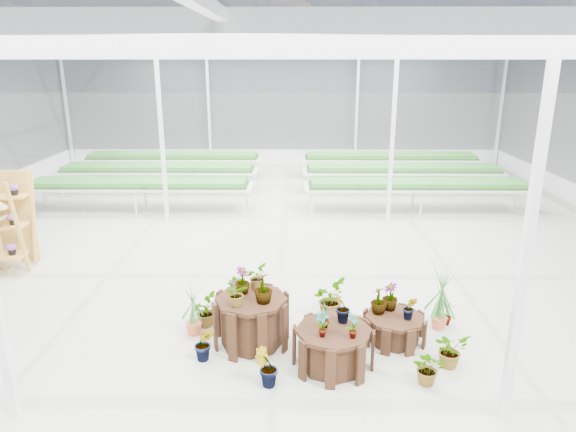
{
  "coord_description": "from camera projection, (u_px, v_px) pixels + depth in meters",
  "views": [
    {
      "loc": [
        0.42,
        -9.32,
        4.2
      ],
      "look_at": [
        0.33,
        0.16,
        1.3
      ],
      "focal_mm": 32.0,
      "sensor_mm": 36.0,
      "label": 1
    }
  ],
  "objects": [
    {
      "name": "ground_plane",
      "position": [
        271.0,
        281.0,
        10.14
      ],
      "size": [
        24.0,
        24.0,
        0.0
      ],
      "primitive_type": "plane",
      "color": "gray",
      "rests_on": "ground"
    },
    {
      "name": "greenhouse_shell",
      "position": [
        270.0,
        169.0,
        9.48
      ],
      "size": [
        18.0,
        24.0,
        4.5
      ],
      "primitive_type": null,
      "color": "white",
      "rests_on": "ground"
    },
    {
      "name": "steel_frame",
      "position": [
        270.0,
        169.0,
        9.48
      ],
      "size": [
        18.0,
        24.0,
        4.5
      ],
      "primitive_type": null,
      "color": "silver",
      "rests_on": "ground"
    },
    {
      "name": "nursery_benches",
      "position": [
        280.0,
        179.0,
        16.9
      ],
      "size": [
        16.0,
        7.0,
        0.84
      ],
      "primitive_type": null,
      "color": "silver",
      "rests_on": "ground"
    },
    {
      "name": "plinth_tall",
      "position": [
        252.0,
        321.0,
        7.82
      ],
      "size": [
        1.49,
        1.49,
        0.77
      ],
      "primitive_type": "cylinder",
      "rotation": [
        0.0,
        0.0,
        -0.43
      ],
      "color": "#361E10",
      "rests_on": "ground"
    },
    {
      "name": "plinth_mid",
      "position": [
        333.0,
        348.0,
        7.26
      ],
      "size": [
        1.25,
        1.25,
        0.59
      ],
      "primitive_type": "cylinder",
      "rotation": [
        0.0,
        0.0,
        -0.13
      ],
      "color": "#361E10",
      "rests_on": "ground"
    },
    {
      "name": "plinth_low",
      "position": [
        394.0,
        328.0,
        7.94
      ],
      "size": [
        1.2,
        1.2,
        0.42
      ],
      "primitive_type": "cylinder",
      "rotation": [
        0.0,
        0.0,
        0.34
      ],
      "color": "#361E10",
      "rests_on": "ground"
    },
    {
      "name": "nursery_plants",
      "position": [
        322.0,
        310.0,
        7.95
      ],
      "size": [
        4.41,
        2.5,
        1.28
      ],
      "color": "#34782E",
      "rests_on": "ground"
    }
  ]
}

